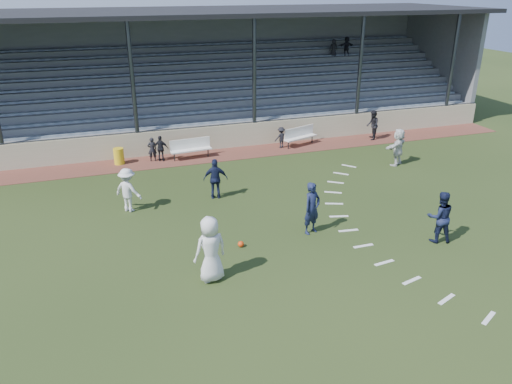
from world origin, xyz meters
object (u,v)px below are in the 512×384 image
at_px(official, 373,125).
at_px(player_navy_lead, 312,208).
at_px(bench_right, 300,134).
at_px(football, 241,244).
at_px(trash_bin, 119,156).
at_px(bench_left, 191,147).
at_px(player_white_lead, 210,249).

bearing_deg(official, player_navy_lead, -15.93).
height_order(bench_right, official, official).
bearing_deg(football, trash_bin, 108.00).
bearing_deg(player_navy_lead, bench_left, 82.54).
xyz_separation_m(bench_left, football, (-0.30, -9.26, -0.48)).
distance_m(player_white_lead, official, 15.86).
xyz_separation_m(bench_right, player_navy_lead, (-3.58, -9.32, 0.33)).
xyz_separation_m(bench_left, bench_right, (5.86, 0.26, 0.00)).
xyz_separation_m(football, official, (10.29, 9.21, 0.71)).
distance_m(football, player_navy_lead, 2.71).
bearing_deg(official, trash_bin, -66.55).
bearing_deg(bench_right, trash_bin, 160.51).
distance_m(football, player_white_lead, 2.25).
bearing_deg(bench_left, football, -97.27).
bearing_deg(official, bench_right, -69.75).
distance_m(bench_left, bench_right, 5.86).
bearing_deg(football, player_navy_lead, 4.53).
distance_m(bench_left, official, 9.99).
bearing_deg(trash_bin, official, -1.18).
xyz_separation_m(bench_right, football, (-6.16, -9.53, -0.48)).
distance_m(bench_right, official, 4.15).
height_order(bench_right, player_white_lead, player_white_lead).
bearing_deg(bench_left, bench_right, -2.83).
height_order(bench_left, player_navy_lead, player_navy_lead).
distance_m(trash_bin, official, 13.38).
bearing_deg(player_white_lead, football, -144.27).
relative_size(player_navy_lead, official, 1.15).
relative_size(player_white_lead, official, 1.24).
height_order(trash_bin, official, official).
height_order(player_navy_lead, official, player_navy_lead).
bearing_deg(bench_right, official, -24.13).
bearing_deg(bench_right, football, -142.62).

